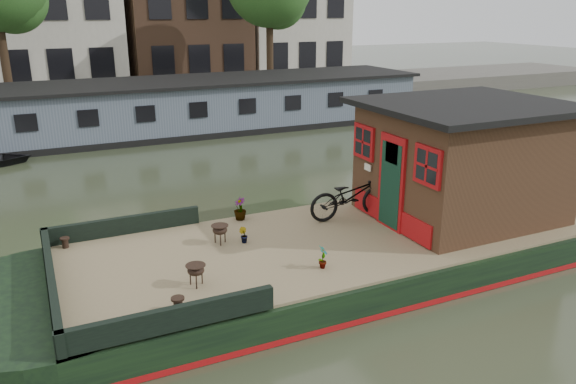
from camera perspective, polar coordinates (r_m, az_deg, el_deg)
name	(u,v)px	position (r m, az deg, el deg)	size (l,w,h in m)	color
ground	(370,260)	(11.60, 8.31, -6.88)	(120.00, 120.00, 0.00)	#2B3622
houseboat_hull	(312,260)	(10.86, 2.43, -6.91)	(14.01, 4.02, 0.60)	black
houseboat_deck	(371,232)	(11.35, 8.45, -4.02)	(11.80, 3.80, 0.05)	olive
bow_bulwark	(108,270)	(9.64, -17.83, -7.60)	(3.00, 4.00, 0.35)	black
cabin	(463,159)	(12.27, 17.32, 3.19)	(4.00, 3.50, 2.42)	black
bicycle	(350,196)	(11.82, 6.33, -0.39)	(0.64, 1.84, 0.97)	black
potted_plant_a	(323,257)	(9.59, 3.56, -6.59)	(0.22, 0.15, 0.42)	#974E2B
potted_plant_b	(243,235)	(10.65, -4.56, -4.38)	(0.17, 0.13, 0.30)	brown
potted_plant_d	(240,209)	(11.76, -4.91, -1.71)	(0.27, 0.27, 0.48)	brown
brazier_front	(196,275)	(9.13, -9.32, -8.34)	(0.34, 0.34, 0.37)	black
brazier_rear	(220,234)	(10.63, -6.92, -4.29)	(0.34, 0.34, 0.37)	black
bollard_port	(65,243)	(11.20, -21.70, -4.80)	(0.17, 0.17, 0.20)	black
bollard_stbd	(178,304)	(8.49, -11.11, -11.15)	(0.20, 0.20, 0.23)	black
far_houseboat	(185,108)	(23.79, -10.45, 8.41)	(20.40, 4.40, 2.11)	#515D6D
quay	(152,99)	(30.13, -13.65, 9.21)	(60.00, 6.00, 0.90)	#47443F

